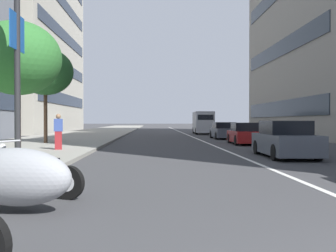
% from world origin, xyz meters
% --- Properties ---
extents(sidewalk_right_plaza, '(160.00, 8.04, 0.15)m').
position_xyz_m(sidewalk_right_plaza, '(30.00, 10.43, 0.07)').
color(sidewalk_right_plaza, gray).
rests_on(sidewalk_right_plaza, ground).
extents(lane_centre_stripe, '(110.00, 0.16, 0.01)m').
position_xyz_m(lane_centre_stripe, '(35.00, 0.00, 0.00)').
color(lane_centre_stripe, silver).
rests_on(lane_centre_stripe, ground).
extents(motorcycle_second_in_row, '(1.31, 2.12, 1.05)m').
position_xyz_m(motorcycle_second_in_row, '(3.98, 5.87, 0.57)').
color(motorcycle_second_in_row, gray).
rests_on(motorcycle_second_in_row, ground).
extents(motorcycle_mid_row, '(0.94, 2.05, 1.10)m').
position_xyz_m(motorcycle_mid_row, '(5.28, 5.95, 0.42)').
color(motorcycle_mid_row, black).
rests_on(motorcycle_mid_row, ground).
extents(car_far_down_avenue, '(4.40, 1.92, 1.49)m').
position_xyz_m(car_far_down_avenue, '(13.38, -1.76, 0.69)').
color(car_far_down_avenue, '#4C515B').
rests_on(car_far_down_avenue, ground).
extents(car_lead_in_lane, '(4.17, 1.93, 1.37)m').
position_xyz_m(car_lead_in_lane, '(22.23, -2.23, 0.64)').
color(car_lead_in_lane, maroon).
rests_on(car_lead_in_lane, ground).
extents(car_following_behind, '(4.16, 1.84, 1.37)m').
position_xyz_m(car_following_behind, '(29.69, -2.19, 0.64)').
color(car_following_behind, '#4C515B').
rests_on(car_following_behind, ground).
extents(delivery_van_ahead, '(5.99, 2.19, 2.49)m').
position_xyz_m(delivery_van_ahead, '(41.54, -1.98, 1.33)').
color(delivery_van_ahead, '#B7B7BC').
rests_on(delivery_van_ahead, ground).
extents(street_lamp_with_banners, '(1.26, 2.09, 8.56)m').
position_xyz_m(street_lamp_with_banners, '(9.65, 7.47, 5.15)').
color(street_lamp_with_banners, '#232326').
rests_on(street_lamp_with_banners, sidewalk_right_plaza).
extents(street_tree_near_plaza_corner, '(3.16, 3.16, 4.96)m').
position_xyz_m(street_tree_near_plaza_corner, '(12.06, 8.56, 3.75)').
color(street_tree_near_plaza_corner, '#473323').
rests_on(street_tree_near_plaza_corner, sidewalk_right_plaza).
extents(street_tree_mid_sidewalk, '(3.33, 3.33, 5.71)m').
position_xyz_m(street_tree_mid_sidewalk, '(21.50, 10.11, 4.44)').
color(street_tree_mid_sidewalk, '#473323').
rests_on(street_tree_mid_sidewalk, sidewalk_right_plaza).
extents(pedestrian_on_plaza, '(0.34, 0.44, 1.66)m').
position_xyz_m(pedestrian_on_plaza, '(15.97, 8.03, 0.98)').
color(pedestrian_on_plaza, maroon).
rests_on(pedestrian_on_plaza, sidewalk_right_plaza).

